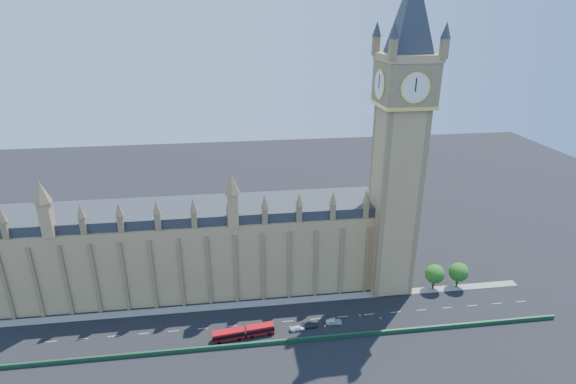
{
  "coord_description": "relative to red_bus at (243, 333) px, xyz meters",
  "views": [
    {
      "loc": [
        -10.05,
        -104.7,
        81.26
      ],
      "look_at": [
        5.38,
        10.0,
        35.72
      ],
      "focal_mm": 28.0,
      "sensor_mm": 36.0,
      "label": 1
    }
  ],
  "objects": [
    {
      "name": "tree_east_far",
      "position": [
        69.09,
        15.2,
        4.15
      ],
      "size": [
        6.0,
        6.0,
        8.5
      ],
      "color": "#382619",
      "rests_on": "ground"
    },
    {
      "name": "cone_a",
      "position": [
        22.86,
        1.24,
        -1.12
      ],
      "size": [
        0.49,
        0.49,
        0.76
      ],
      "rotation": [
        0.0,
        0.0,
        0.03
      ],
      "color": "black",
      "rests_on": "ground"
    },
    {
      "name": "car_silver",
      "position": [
        25.59,
        2.18,
        -0.77
      ],
      "size": [
        4.5,
        1.74,
        1.46
      ],
      "primitive_type": "imported",
      "rotation": [
        0.0,
        0.0,
        1.53
      ],
      "color": "#A1A3A8",
      "rests_on": "ground"
    },
    {
      "name": "red_bus",
      "position": [
        0.0,
        0.0,
        0.0
      ],
      "size": [
        16.92,
        4.55,
        2.85
      ],
      "rotation": [
        0.0,
        0.0,
        0.13
      ],
      "color": "red",
      "rests_on": "ground"
    },
    {
      "name": "tree_east_near",
      "position": [
        61.09,
        15.2,
        4.15
      ],
      "size": [
        6.0,
        6.0,
        8.5
      ],
      "color": "#382619",
      "rests_on": "ground"
    },
    {
      "name": "car_grey",
      "position": [
        18.35,
        1.79,
        -0.69
      ],
      "size": [
        4.74,
        1.94,
        1.61
      ],
      "primitive_type": "imported",
      "rotation": [
        0.0,
        0.0,
        1.56
      ],
      "color": "#3A3C41",
      "rests_on": "ground"
    },
    {
      "name": "cone_c",
      "position": [
        26.09,
        4.44,
        -1.17
      ],
      "size": [
        0.42,
        0.42,
        0.67
      ],
      "rotation": [
        0.0,
        0.0,
        -0.01
      ],
      "color": "black",
      "rests_on": "ground"
    },
    {
      "name": "ground",
      "position": [
        8.86,
        5.11,
        -1.5
      ],
      "size": [
        400.0,
        400.0,
        0.0
      ],
      "primitive_type": "plane",
      "color": "black",
      "rests_on": "ground"
    },
    {
      "name": "kerb_north",
      "position": [
        8.86,
        14.61,
        -1.42
      ],
      "size": [
        160.0,
        3.0,
        0.16
      ],
      "primitive_type": "cube",
      "color": "gray",
      "rests_on": "ground"
    },
    {
      "name": "cone_d",
      "position": [
        39.42,
        2.49,
        -1.16
      ],
      "size": [
        0.56,
        0.56,
        0.68
      ],
      "rotation": [
        0.0,
        0.0,
        -0.38
      ],
      "color": "black",
      "rests_on": "ground"
    },
    {
      "name": "cone_b",
      "position": [
        33.89,
        4.57,
        -1.18
      ],
      "size": [
        0.54,
        0.54,
        0.65
      ],
      "rotation": [
        0.0,
        0.0,
        0.39
      ],
      "color": "black",
      "rests_on": "ground"
    },
    {
      "name": "elizabeth_tower",
      "position": [
        46.86,
        19.11,
        53.06
      ],
      "size": [
        20.59,
        20.59,
        105.0
      ],
      "color": "tan",
      "rests_on": "ground"
    },
    {
      "name": "palace_westminster",
      "position": [
        -16.14,
        27.11,
        12.37
      ],
      "size": [
        120.0,
        20.0,
        28.0
      ],
      "color": "tan",
      "rests_on": "ground"
    },
    {
      "name": "car_white",
      "position": [
        15.04,
        0.87,
        -0.87
      ],
      "size": [
        4.47,
        2.15,
        1.25
      ],
      "primitive_type": "imported",
      "rotation": [
        0.0,
        0.0,
        1.66
      ],
      "color": "white",
      "rests_on": "ground"
    },
    {
      "name": "bridge_parapet",
      "position": [
        8.86,
        -3.89,
        -0.9
      ],
      "size": [
        160.0,
        0.6,
        1.2
      ],
      "primitive_type": "cube",
      "color": "#1E4C2D",
      "rests_on": "ground"
    }
  ]
}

